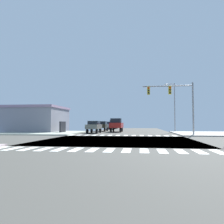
{
  "coord_description": "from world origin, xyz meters",
  "views": [
    {
      "loc": [
        2.01,
        -19.64,
        1.58
      ],
      "look_at": [
        -1.11,
        4.3,
        2.82
      ],
      "focal_mm": 34.19,
      "sensor_mm": 36.0,
      "label": 1
    }
  ],
  "objects_px": {
    "sedan_farside_1": "(111,125)",
    "traffic_signal_mast": "(173,97)",
    "sedan_middle_4": "(94,126)",
    "pickup_leading_1": "(117,125)",
    "street_lamp": "(173,103)",
    "bank_building": "(23,119)",
    "sedan_queued_2": "(102,125)",
    "suv_nearside_1": "(114,124)"
  },
  "relations": [
    {
      "from": "sedan_middle_4",
      "to": "traffic_signal_mast",
      "type": "bearing_deg",
      "value": 156.05
    },
    {
      "from": "bank_building",
      "to": "sedan_middle_4",
      "type": "distance_m",
      "value": 13.9
    },
    {
      "from": "suv_nearside_1",
      "to": "sedan_middle_4",
      "type": "bearing_deg",
      "value": 90.0
    },
    {
      "from": "traffic_signal_mast",
      "to": "sedan_queued_2",
      "type": "distance_m",
      "value": 17.01
    },
    {
      "from": "traffic_signal_mast",
      "to": "sedan_farside_1",
      "type": "bearing_deg",
      "value": 114.57
    },
    {
      "from": "sedan_farside_1",
      "to": "sedan_middle_4",
      "type": "distance_m",
      "value": 19.53
    },
    {
      "from": "sedan_queued_2",
      "to": "pickup_leading_1",
      "type": "bearing_deg",
      "value": 139.07
    },
    {
      "from": "sedan_farside_1",
      "to": "traffic_signal_mast",
      "type": "bearing_deg",
      "value": 114.57
    },
    {
      "from": "bank_building",
      "to": "pickup_leading_1",
      "type": "bearing_deg",
      "value": 5.54
    },
    {
      "from": "traffic_signal_mast",
      "to": "sedan_queued_2",
      "type": "relative_size",
      "value": 1.54
    },
    {
      "from": "traffic_signal_mast",
      "to": "sedan_queued_2",
      "type": "height_order",
      "value": "traffic_signal_mast"
    },
    {
      "from": "suv_nearside_1",
      "to": "pickup_leading_1",
      "type": "distance_m",
      "value": 20.51
    },
    {
      "from": "street_lamp",
      "to": "suv_nearside_1",
      "type": "height_order",
      "value": "street_lamp"
    },
    {
      "from": "suv_nearside_1",
      "to": "pickup_leading_1",
      "type": "relative_size",
      "value": 0.9
    },
    {
      "from": "street_lamp",
      "to": "sedan_farside_1",
      "type": "distance_m",
      "value": 19.72
    },
    {
      "from": "sedan_middle_4",
      "to": "sedan_queued_2",
      "type": "bearing_deg",
      "value": -90.0
    },
    {
      "from": "suv_nearside_1",
      "to": "sedan_middle_4",
      "type": "relative_size",
      "value": 1.07
    },
    {
      "from": "sedan_middle_4",
      "to": "sedan_farside_1",
      "type": "bearing_deg",
      "value": -90.0
    },
    {
      "from": "bank_building",
      "to": "suv_nearside_1",
      "type": "relative_size",
      "value": 3.45
    },
    {
      "from": "sedan_farside_1",
      "to": "pickup_leading_1",
      "type": "xyz_separation_m",
      "value": [
        3.0,
        -14.87,
        0.17
      ]
    },
    {
      "from": "sedan_queued_2",
      "to": "sedan_farside_1",
      "type": "bearing_deg",
      "value": -90.0
    },
    {
      "from": "bank_building",
      "to": "sedan_farside_1",
      "type": "height_order",
      "value": "bank_building"
    },
    {
      "from": "traffic_signal_mast",
      "to": "suv_nearside_1",
      "type": "relative_size",
      "value": 1.44
    },
    {
      "from": "street_lamp",
      "to": "bank_building",
      "type": "height_order",
      "value": "street_lamp"
    },
    {
      "from": "sedan_queued_2",
      "to": "pickup_leading_1",
      "type": "relative_size",
      "value": 0.84
    },
    {
      "from": "street_lamp",
      "to": "pickup_leading_1",
      "type": "bearing_deg",
      "value": -178.22
    },
    {
      "from": "sedan_queued_2",
      "to": "sedan_middle_4",
      "type": "relative_size",
      "value": 1.0
    },
    {
      "from": "sedan_middle_4",
      "to": "suv_nearside_1",
      "type": "bearing_deg",
      "value": -90.0
    },
    {
      "from": "suv_nearside_1",
      "to": "sedan_farside_1",
      "type": "distance_m",
      "value": 5.43
    },
    {
      "from": "street_lamp",
      "to": "pickup_leading_1",
      "type": "xyz_separation_m",
      "value": [
        -9.72,
        -0.3,
        -3.69
      ]
    },
    {
      "from": "traffic_signal_mast",
      "to": "pickup_leading_1",
      "type": "distance_m",
      "value": 13.16
    },
    {
      "from": "pickup_leading_1",
      "to": "bank_building",
      "type": "bearing_deg",
      "value": 5.54
    },
    {
      "from": "sedan_farside_1",
      "to": "pickup_leading_1",
      "type": "relative_size",
      "value": 0.84
    },
    {
      "from": "bank_building",
      "to": "sedan_queued_2",
      "type": "height_order",
      "value": "bank_building"
    },
    {
      "from": "suv_nearside_1",
      "to": "sedan_queued_2",
      "type": "height_order",
      "value": "suv_nearside_1"
    },
    {
      "from": "pickup_leading_1",
      "to": "sedan_middle_4",
      "type": "relative_size",
      "value": 1.19
    },
    {
      "from": "bank_building",
      "to": "pickup_leading_1",
      "type": "relative_size",
      "value": 3.11
    },
    {
      "from": "bank_building",
      "to": "traffic_signal_mast",
      "type": "bearing_deg",
      "value": -18.01
    },
    {
      "from": "bank_building",
      "to": "sedan_middle_4",
      "type": "height_order",
      "value": "bank_building"
    },
    {
      "from": "traffic_signal_mast",
      "to": "street_lamp",
      "type": "xyz_separation_m",
      "value": [
        1.52,
        9.94,
        0.09
      ]
    },
    {
      "from": "traffic_signal_mast",
      "to": "sedan_farside_1",
      "type": "relative_size",
      "value": 1.54
    },
    {
      "from": "traffic_signal_mast",
      "to": "sedan_middle_4",
      "type": "distance_m",
      "value": 12.82
    }
  ]
}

